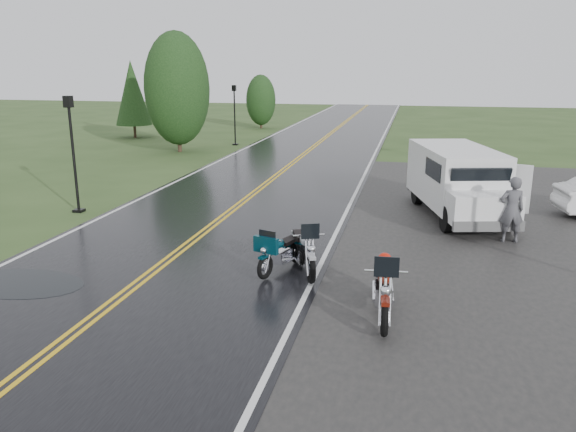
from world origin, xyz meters
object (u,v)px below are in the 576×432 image
object	(u,v)px
motorcycle_silver	(311,257)
lamp_post_far_left	(235,115)
motorcycle_red	(385,302)
lamp_post_near_left	(73,155)
person_at_van	(512,211)
motorcycle_teal	(265,258)
van_white	(449,195)

from	to	relation	value
motorcycle_silver	lamp_post_far_left	world-z (taller)	lamp_post_far_left
motorcycle_silver	lamp_post_far_left	bearing A→B (deg)	90.16
motorcycle_red	motorcycle_silver	bearing A→B (deg)	124.06
motorcycle_silver	motorcycle_red	bearing A→B (deg)	-73.27
lamp_post_near_left	person_at_van	bearing A→B (deg)	-1.85
motorcycle_teal	van_white	world-z (taller)	van_white
motorcycle_teal	lamp_post_far_left	xyz separation A→B (m)	(-7.64, 21.55, 1.27)
lamp_post_near_left	motorcycle_teal	bearing A→B (deg)	-31.37
motorcycle_red	lamp_post_near_left	size ratio (longest dim) A/B	0.63
motorcycle_red	lamp_post_far_left	xyz separation A→B (m)	(-10.43, 23.76, 1.12)
motorcycle_teal	motorcycle_silver	xyz separation A→B (m)	(1.06, -0.03, 0.10)
motorcycle_silver	lamp_post_near_left	distance (m)	10.07
motorcycle_teal	person_at_van	world-z (taller)	person_at_van
person_at_van	lamp_post_near_left	world-z (taller)	lamp_post_near_left
motorcycle_silver	lamp_post_far_left	distance (m)	23.30
motorcycle_teal	person_at_van	xyz separation A→B (m)	(5.85, 4.27, 0.35)
motorcycle_red	van_white	distance (m)	7.25
motorcycle_red	person_at_van	world-z (taller)	person_at_van
motorcycle_teal	person_at_van	bearing A→B (deg)	55.43
motorcycle_silver	person_at_van	xyz separation A→B (m)	(4.79, 4.30, 0.25)
lamp_post_far_left	lamp_post_near_left	bearing A→B (deg)	-90.31
van_white	person_at_van	distance (m)	1.76
motorcycle_red	lamp_post_far_left	world-z (taller)	lamp_post_far_left
motorcycle_silver	lamp_post_far_left	size ratio (longest dim) A/B	0.62
van_white	lamp_post_far_left	size ratio (longest dim) A/B	1.56
lamp_post_near_left	van_white	bearing A→B (deg)	0.83
motorcycle_red	van_white	world-z (taller)	van_white
motorcycle_red	lamp_post_far_left	distance (m)	25.98
motorcycle_teal	motorcycle_silver	size ratio (longest dim) A/B	0.85
motorcycle_teal	motorcycle_silver	bearing A→B (deg)	17.57
lamp_post_far_left	motorcycle_silver	bearing A→B (deg)	-68.06
lamp_post_far_left	person_at_van	bearing A→B (deg)	-52.03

